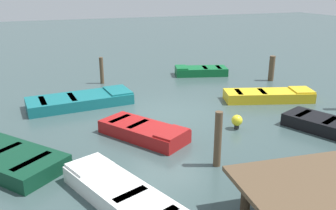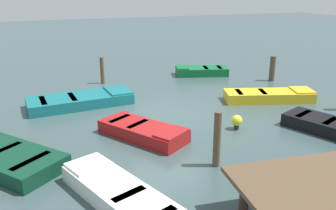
{
  "view_description": "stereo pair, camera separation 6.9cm",
  "coord_description": "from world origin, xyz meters",
  "px_view_note": "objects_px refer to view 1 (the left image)",
  "views": [
    {
      "loc": [
        4.3,
        11.28,
        4.44
      ],
      "look_at": [
        0.0,
        0.0,
        0.35
      ],
      "focal_mm": 37.81,
      "sensor_mm": 36.0,
      "label": 1
    },
    {
      "loc": [
        4.24,
        11.31,
        4.44
      ],
      "look_at": [
        0.0,
        0.0,
        0.35
      ],
      "focal_mm": 37.81,
      "sensor_mm": 36.0,
      "label": 2
    }
  ],
  "objects_px": {
    "mooring_piling_far_left": "(272,68)",
    "rowboat_white": "(123,196)",
    "rowboat_yellow": "(269,95)",
    "marker_buoy": "(237,121)",
    "rowboat_teal": "(81,100)",
    "mooring_piling_center": "(218,139)",
    "mooring_piling_mid_right": "(102,71)",
    "rowboat_red": "(144,131)",
    "rowboat_green": "(201,71)"
  },
  "relations": [
    {
      "from": "rowboat_green",
      "to": "rowboat_white",
      "type": "distance_m",
      "value": 11.84
    },
    {
      "from": "rowboat_yellow",
      "to": "mooring_piling_far_left",
      "type": "distance_m",
      "value": 3.35
    },
    {
      "from": "rowboat_teal",
      "to": "mooring_piling_mid_right",
      "type": "relative_size",
      "value": 3.21
    },
    {
      "from": "rowboat_teal",
      "to": "mooring_piling_center",
      "type": "xyz_separation_m",
      "value": [
        -2.61,
        6.19,
        0.53
      ]
    },
    {
      "from": "rowboat_yellow",
      "to": "mooring_piling_far_left",
      "type": "xyz_separation_m",
      "value": [
        -2.03,
        -2.64,
        0.39
      ]
    },
    {
      "from": "rowboat_teal",
      "to": "rowboat_red",
      "type": "distance_m",
      "value": 4.05
    },
    {
      "from": "mooring_piling_mid_right",
      "to": "marker_buoy",
      "type": "distance_m",
      "value": 7.81
    },
    {
      "from": "mooring_piling_far_left",
      "to": "rowboat_white",
      "type": "bearing_deg",
      "value": 39.04
    },
    {
      "from": "rowboat_yellow",
      "to": "rowboat_red",
      "type": "xyz_separation_m",
      "value": [
        5.83,
        1.72,
        0.0
      ]
    },
    {
      "from": "rowboat_white",
      "to": "marker_buoy",
      "type": "xyz_separation_m",
      "value": [
        -4.49,
        -2.78,
        0.07
      ]
    },
    {
      "from": "rowboat_yellow",
      "to": "mooring_piling_center",
      "type": "distance_m",
      "value": 6.18
    },
    {
      "from": "marker_buoy",
      "to": "mooring_piling_mid_right",
      "type": "bearing_deg",
      "value": -67.34
    },
    {
      "from": "rowboat_teal",
      "to": "mooring_piling_far_left",
      "type": "relative_size",
      "value": 3.31
    },
    {
      "from": "rowboat_red",
      "to": "rowboat_white",
      "type": "distance_m",
      "value": 3.52
    },
    {
      "from": "mooring_piling_mid_right",
      "to": "rowboat_white",
      "type": "bearing_deg",
      "value": 81.57
    },
    {
      "from": "rowboat_white",
      "to": "mooring_piling_center",
      "type": "bearing_deg",
      "value": -94.44
    },
    {
      "from": "mooring_piling_center",
      "to": "mooring_piling_far_left",
      "type": "relative_size",
      "value": 1.22
    },
    {
      "from": "rowboat_red",
      "to": "marker_buoy",
      "type": "height_order",
      "value": "marker_buoy"
    },
    {
      "from": "mooring_piling_center",
      "to": "mooring_piling_far_left",
      "type": "height_order",
      "value": "mooring_piling_center"
    },
    {
      "from": "mooring_piling_mid_right",
      "to": "rowboat_teal",
      "type": "bearing_deg",
      "value": 64.86
    },
    {
      "from": "rowboat_green",
      "to": "mooring_piling_center",
      "type": "relative_size",
      "value": 1.92
    },
    {
      "from": "rowboat_red",
      "to": "mooring_piling_center",
      "type": "bearing_deg",
      "value": -5.22
    },
    {
      "from": "mooring_piling_far_left",
      "to": "mooring_piling_center",
      "type": "bearing_deg",
      "value": 45.51
    },
    {
      "from": "rowboat_green",
      "to": "mooring_piling_center",
      "type": "bearing_deg",
      "value": 82.49
    },
    {
      "from": "rowboat_yellow",
      "to": "mooring_piling_center",
      "type": "bearing_deg",
      "value": -120.68
    },
    {
      "from": "rowboat_green",
      "to": "rowboat_white",
      "type": "height_order",
      "value": "same"
    },
    {
      "from": "mooring_piling_center",
      "to": "marker_buoy",
      "type": "bearing_deg",
      "value": -132.31
    },
    {
      "from": "rowboat_yellow",
      "to": "marker_buoy",
      "type": "relative_size",
      "value": 7.63
    },
    {
      "from": "mooring_piling_center",
      "to": "rowboat_teal",
      "type": "bearing_deg",
      "value": -67.11
    },
    {
      "from": "rowboat_teal",
      "to": "mooring_piling_mid_right",
      "type": "distance_m",
      "value": 3.31
    },
    {
      "from": "mooring_piling_far_left",
      "to": "rowboat_green",
      "type": "bearing_deg",
      "value": -39.84
    },
    {
      "from": "rowboat_white",
      "to": "rowboat_green",
      "type": "bearing_deg",
      "value": -55.17
    },
    {
      "from": "rowboat_green",
      "to": "marker_buoy",
      "type": "distance_m",
      "value": 7.36
    },
    {
      "from": "rowboat_yellow",
      "to": "mooring_piling_center",
      "type": "height_order",
      "value": "mooring_piling_center"
    },
    {
      "from": "mooring_piling_mid_right",
      "to": "marker_buoy",
      "type": "xyz_separation_m",
      "value": [
        -3.01,
        7.2,
        -0.34
      ]
    },
    {
      "from": "rowboat_yellow",
      "to": "rowboat_green",
      "type": "xyz_separation_m",
      "value": [
        0.69,
        -4.91,
        0.0
      ]
    },
    {
      "from": "mooring_piling_center",
      "to": "mooring_piling_mid_right",
      "type": "relative_size",
      "value": 1.18
    },
    {
      "from": "rowboat_green",
      "to": "rowboat_red",
      "type": "height_order",
      "value": "same"
    },
    {
      "from": "rowboat_red",
      "to": "marker_buoy",
      "type": "bearing_deg",
      "value": 49.36
    },
    {
      "from": "rowboat_green",
      "to": "rowboat_white",
      "type": "bearing_deg",
      "value": 72.02
    },
    {
      "from": "rowboat_yellow",
      "to": "rowboat_green",
      "type": "distance_m",
      "value": 4.96
    },
    {
      "from": "marker_buoy",
      "to": "rowboat_yellow",
      "type": "bearing_deg",
      "value": -142.66
    },
    {
      "from": "mooring_piling_center",
      "to": "rowboat_white",
      "type": "bearing_deg",
      "value": 16.85
    },
    {
      "from": "mooring_piling_center",
      "to": "rowboat_yellow",
      "type": "bearing_deg",
      "value": -138.22
    },
    {
      "from": "rowboat_teal",
      "to": "mooring_piling_center",
      "type": "relative_size",
      "value": 2.72
    },
    {
      "from": "rowboat_teal",
      "to": "mooring_piling_far_left",
      "type": "xyz_separation_m",
      "value": [
        -9.24,
        -0.55,
        0.39
      ]
    },
    {
      "from": "rowboat_red",
      "to": "mooring_piling_center",
      "type": "xyz_separation_m",
      "value": [
        -1.24,
        2.39,
        0.53
      ]
    },
    {
      "from": "rowboat_white",
      "to": "marker_buoy",
      "type": "relative_size",
      "value": 7.5
    },
    {
      "from": "rowboat_teal",
      "to": "rowboat_white",
      "type": "height_order",
      "value": "same"
    },
    {
      "from": "mooring_piling_mid_right",
      "to": "marker_buoy",
      "type": "bearing_deg",
      "value": 112.66
    }
  ]
}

